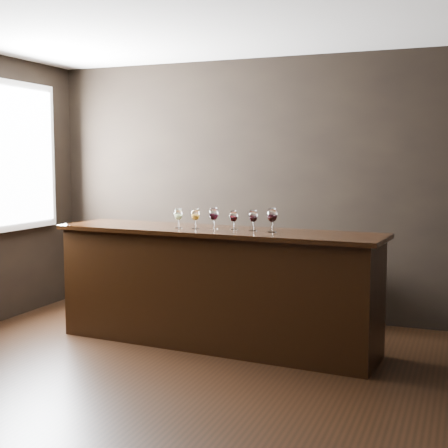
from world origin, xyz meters
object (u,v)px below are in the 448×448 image
(bar_counter, at_px, (215,290))
(glass_amber, at_px, (195,215))
(glass_red_b, at_px, (234,217))
(glass_red_c, at_px, (253,217))
(glass_white, at_px, (178,215))
(glass_red_a, at_px, (214,215))
(glass_red_d, at_px, (272,216))
(back_bar_shelf, at_px, (210,280))

(bar_counter, bearing_deg, glass_amber, -166.15)
(glass_red_b, xyz_separation_m, glass_red_c, (0.19, -0.01, 0.01))
(glass_white, height_order, glass_red_c, glass_red_c)
(glass_red_a, bearing_deg, glass_red_d, -3.48)
(glass_white, distance_m, glass_red_b, 0.52)
(glass_red_b, bearing_deg, glass_red_d, -9.42)
(glass_amber, relative_size, glass_red_a, 0.94)
(bar_counter, relative_size, glass_white, 16.46)
(back_bar_shelf, height_order, glass_red_b, glass_red_b)
(glass_red_b, bearing_deg, glass_white, -172.03)
(glass_white, distance_m, glass_red_a, 0.34)
(bar_counter, bearing_deg, glass_white, -170.42)
(bar_counter, height_order, glass_amber, glass_amber)
(glass_amber, distance_m, glass_red_c, 0.54)
(glass_amber, height_order, glass_red_a, glass_red_a)
(glass_red_c, xyz_separation_m, glass_red_d, (0.19, -0.05, 0.02))
(bar_counter, distance_m, glass_red_c, 0.77)
(bar_counter, relative_size, glass_red_b, 17.21)
(glass_red_b, xyz_separation_m, glass_red_d, (0.39, -0.06, 0.03))
(glass_white, height_order, glass_red_d, glass_red_d)
(glass_red_c, bearing_deg, glass_white, -175.06)
(glass_red_d, bearing_deg, bar_counter, 177.34)
(back_bar_shelf, xyz_separation_m, glass_red_b, (0.65, -1.01, 0.81))
(glass_white, bearing_deg, glass_red_c, 4.94)
(glass_red_a, bearing_deg, glass_amber, -165.98)
(glass_amber, distance_m, glass_red_a, 0.17)
(glass_amber, height_order, glass_red_b, glass_amber)
(back_bar_shelf, bearing_deg, glass_white, -83.04)
(glass_amber, xyz_separation_m, glass_red_d, (0.73, 0.01, 0.02))
(glass_amber, distance_m, glass_red_b, 0.35)
(glass_red_a, xyz_separation_m, glass_red_d, (0.57, -0.03, 0.01))
(bar_counter, distance_m, glass_red_b, 0.70)
(glass_white, height_order, glass_red_a, glass_red_a)
(bar_counter, relative_size, glass_amber, 16.04)
(glass_red_b, bearing_deg, glass_amber, -168.57)
(glass_red_a, bearing_deg, glass_white, -172.64)
(glass_white, distance_m, glass_red_c, 0.71)
(bar_counter, bearing_deg, glass_red_b, 17.42)
(bar_counter, height_order, glass_white, glass_white)
(glass_amber, height_order, glass_red_d, glass_red_d)
(glass_red_d, bearing_deg, back_bar_shelf, 134.05)
(glass_white, bearing_deg, back_bar_shelf, 96.96)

